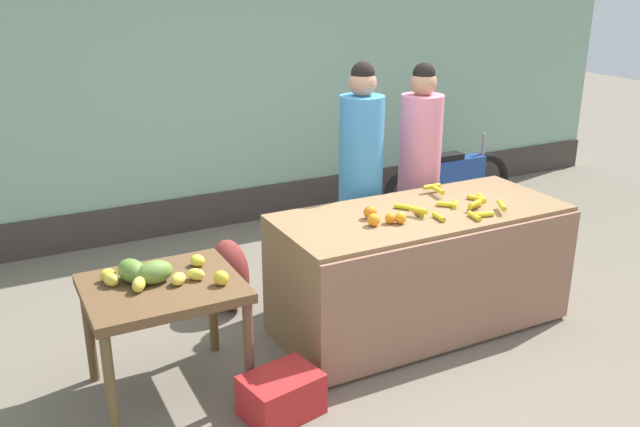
% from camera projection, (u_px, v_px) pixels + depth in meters
% --- Properties ---
extents(ground_plane, '(24.00, 24.00, 0.00)m').
position_uv_depth(ground_plane, '(376.00, 334.00, 4.89)').
color(ground_plane, '#756B5B').
extents(market_wall_back, '(9.50, 0.23, 3.39)m').
position_uv_depth(market_wall_back, '(233.00, 59.00, 6.61)').
color(market_wall_back, '#8CB299').
rests_on(market_wall_back, ground).
extents(fruit_stall_counter, '(2.08, 0.91, 0.89)m').
position_uv_depth(fruit_stall_counter, '(420.00, 269.00, 4.88)').
color(fruit_stall_counter, olive).
rests_on(fruit_stall_counter, ground).
extents(side_table_wooden, '(0.90, 0.76, 0.73)m').
position_uv_depth(side_table_wooden, '(163.00, 299.00, 4.03)').
color(side_table_wooden, brown).
rests_on(side_table_wooden, ground).
extents(banana_bunch_pile, '(0.72, 0.70, 0.07)m').
position_uv_depth(banana_bunch_pile, '(455.00, 204.00, 4.78)').
color(banana_bunch_pile, gold).
rests_on(banana_bunch_pile, fruit_stall_counter).
extents(orange_pile, '(0.26, 0.26, 0.09)m').
position_uv_depth(orange_pile, '(381.00, 217.00, 4.51)').
color(orange_pile, orange).
rests_on(orange_pile, fruit_stall_counter).
extents(mango_papaya_pile, '(0.70, 0.47, 0.14)m').
position_uv_depth(mango_papaya_pile, '(150.00, 273.00, 4.00)').
color(mango_papaya_pile, yellow).
rests_on(mango_papaya_pile, side_table_wooden).
extents(vendor_woman_blue_shirt, '(0.34, 0.34, 1.85)m').
position_uv_depth(vendor_woman_blue_shirt, '(361.00, 181.00, 5.27)').
color(vendor_woman_blue_shirt, '#33333D').
rests_on(vendor_woman_blue_shirt, ground).
extents(vendor_woman_pink_shirt, '(0.34, 0.34, 1.80)m').
position_uv_depth(vendor_woman_pink_shirt, '(419.00, 173.00, 5.54)').
color(vendor_woman_pink_shirt, '#33333D').
rests_on(vendor_woman_pink_shirt, ground).
extents(parked_motorcycle, '(1.60, 0.18, 0.88)m').
position_uv_depth(parked_motorcycle, '(449.00, 182.00, 7.06)').
color(parked_motorcycle, black).
rests_on(parked_motorcycle, ground).
extents(produce_crate, '(0.49, 0.40, 0.26)m').
position_uv_depth(produce_crate, '(281.00, 395.00, 3.97)').
color(produce_crate, red).
rests_on(produce_crate, ground).
extents(produce_sack, '(0.35, 0.40, 0.57)m').
position_uv_depth(produce_sack, '(229.00, 275.00, 5.16)').
color(produce_sack, maroon).
rests_on(produce_sack, ground).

